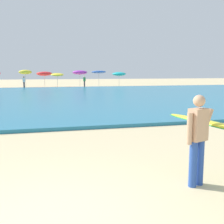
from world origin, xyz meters
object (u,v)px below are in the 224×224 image
object	(u,v)px
beach_umbrella_7	(99,72)
beach_umbrella_8	(119,74)
beachgoer_near_row_mid	(84,81)
surfer_with_board	(206,131)
beach_umbrella_6	(80,72)
beach_umbrella_3	(25,72)
beachgoer_near_row_right	(24,82)
beach_umbrella_4	(44,74)
beach_umbrella_5	(57,75)

from	to	relation	value
beach_umbrella_7	beach_umbrella_8	size ratio (longest dim) A/B	1.12
beachgoer_near_row_mid	beach_umbrella_7	bearing A→B (deg)	36.03
beachgoer_near_row_mid	surfer_with_board	bearing A→B (deg)	-95.00
beach_umbrella_6	beach_umbrella_8	size ratio (longest dim) A/B	1.14
beach_umbrella_3	beachgoer_near_row_right	size ratio (longest dim) A/B	1.58
beach_umbrella_3	beach_umbrella_4	size ratio (longest dim) A/B	1.10
surfer_with_board	beach_umbrella_5	xyz separation A→B (m)	(-0.75, 34.33, 0.74)
beach_umbrella_5	beachgoer_near_row_mid	distance (m)	3.91
beach_umbrella_5	beachgoer_near_row_right	size ratio (longest dim) A/B	1.29
beachgoer_near_row_right	beach_umbrella_6	bearing A→B (deg)	18.16
beach_umbrella_3	beachgoer_near_row_mid	size ratio (longest dim) A/B	1.58
surfer_with_board	beach_umbrella_8	size ratio (longest dim) A/B	1.14
beach_umbrella_4	beach_umbrella_5	world-z (taller)	beach_umbrella_4
beachgoer_near_row_mid	beach_umbrella_6	bearing A→B (deg)	105.01
beach_umbrella_7	beachgoer_near_row_mid	size ratio (longest dim) A/B	1.51
beach_umbrella_3	beach_umbrella_6	world-z (taller)	beach_umbrella_3
beach_umbrella_3	beach_umbrella_7	size ratio (longest dim) A/B	1.04
beach_umbrella_4	beach_umbrella_8	xyz separation A→B (m)	(10.85, -0.87, -0.05)
beach_umbrella_6	beachgoer_near_row_mid	xyz separation A→B (m)	(0.42, -1.55, -1.22)
beach_umbrella_8	beachgoer_near_row_mid	xyz separation A→B (m)	(-5.41, -1.08, -0.99)
beach_umbrella_8	beachgoer_near_row_mid	bearing A→B (deg)	-168.74
surfer_with_board	beach_umbrella_5	distance (m)	34.35
beach_umbrella_4	beachgoer_near_row_right	size ratio (longest dim) A/B	1.43
beach_umbrella_4	beachgoer_near_row_mid	xyz separation A→B (m)	(5.44, -1.95, -1.04)
beach_umbrella_3	beach_umbrella_7	distance (m)	10.52
surfer_with_board	beach_umbrella_4	bearing A→B (deg)	93.77
surfer_with_board	beach_umbrella_5	bearing A→B (deg)	91.25
beach_umbrella_5	surfer_with_board	bearing A→B (deg)	-88.75
beach_umbrella_6	beachgoer_near_row_right	size ratio (longest dim) A/B	1.53
beach_umbrella_6	beachgoer_near_row_right	world-z (taller)	beach_umbrella_6
beach_umbrella_8	surfer_with_board	bearing A→B (deg)	-103.28
beach_umbrella_5	beach_umbrella_8	size ratio (longest dim) A/B	0.96
beach_umbrella_8	beachgoer_near_row_mid	world-z (taller)	beach_umbrella_8
surfer_with_board	beach_umbrella_8	world-z (taller)	beach_umbrella_8
surfer_with_board	beach_umbrella_3	bearing A→B (deg)	98.04
beach_umbrella_6	beach_umbrella_8	bearing A→B (deg)	-4.69
beach_umbrella_3	beach_umbrella_7	world-z (taller)	beach_umbrella_3
beach_umbrella_7	beachgoer_near_row_mid	world-z (taller)	beach_umbrella_7
surfer_with_board	beach_umbrella_3	xyz separation A→B (m)	(-4.95, 35.05, 1.09)
beach_umbrella_5	beach_umbrella_8	distance (m)	9.29
beach_umbrella_4	surfer_with_board	bearing A→B (deg)	-86.23
beach_umbrella_4	beach_umbrella_7	xyz separation A→B (m)	(7.90, -0.16, 0.23)
beach_umbrella_4	beachgoer_near_row_mid	distance (m)	5.87
surfer_with_board	beach_umbrella_6	bearing A→B (deg)	85.87
beach_umbrella_3	beachgoer_near_row_mid	distance (m)	8.09
beach_umbrella_6	beachgoer_near_row_mid	bearing A→B (deg)	-74.99
beach_umbrella_7	beachgoer_near_row_right	xyz separation A→B (m)	(-10.58, -2.76, -1.28)
surfer_with_board	beach_umbrella_4	size ratio (longest dim) A/B	1.07
beachgoer_near_row_mid	beachgoer_near_row_right	xyz separation A→B (m)	(-8.12, -0.97, 0.00)
beach_umbrella_7	beachgoer_near_row_right	distance (m)	11.01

